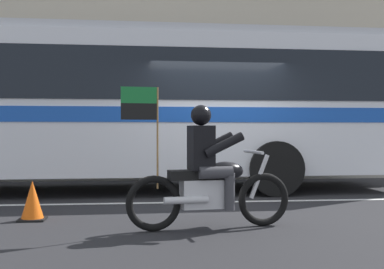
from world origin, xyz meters
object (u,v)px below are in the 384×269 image
at_px(transit_bus, 104,99).
at_px(traffic_cone, 32,202).
at_px(motorcycle_with_rider, 208,176).
at_px(fire_hydrant, 58,158).

height_order(transit_bus, traffic_cone, transit_bus).
bearing_deg(transit_bus, traffic_cone, -103.08).
xyz_separation_m(transit_bus, motorcycle_with_rider, (1.58, -4.09, -1.22)).
relative_size(motorcycle_with_rider, traffic_cone, 3.97).
distance_m(fire_hydrant, traffic_cone, 6.07).
bearing_deg(motorcycle_with_rider, traffic_cone, 160.18).
bearing_deg(fire_hydrant, motorcycle_with_rider, -66.92).
relative_size(transit_bus, motorcycle_with_rider, 5.48).
bearing_deg(motorcycle_with_rider, fire_hydrant, 113.08).
height_order(transit_bus, motorcycle_with_rider, transit_bus).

